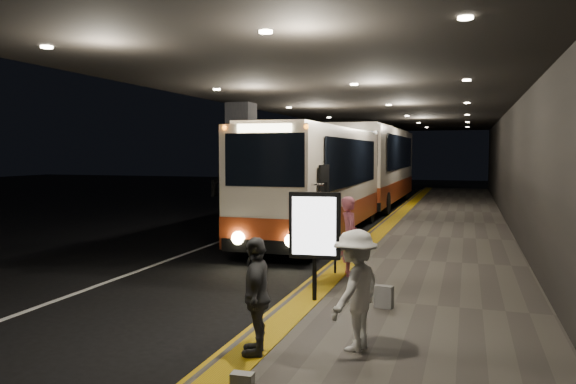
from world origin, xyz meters
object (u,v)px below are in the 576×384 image
Objects in this scene: passenger_waiting_grey at (257,296)px; passenger_boarding at (350,236)px; info_sign at (315,228)px; coach_main at (321,186)px; passenger_waiting_white at (355,290)px; coach_second at (374,170)px; stanchion_post at (335,248)px; bag_polka at (384,297)px.

passenger_boarding is at bearing 161.96° from passenger_waiting_grey.
passenger_boarding is 0.87× the size of info_sign.
coach_main is 6.93× the size of passenger_waiting_white.
coach_second is 7.70× the size of passenger_waiting_white.
coach_main is at bearing -146.96° from passenger_waiting_white.
stanchion_post is (-0.15, 2.31, -0.76)m from info_sign.
passenger_waiting_grey is at bearing -84.43° from coach_second.
passenger_waiting_grey is at bearing -48.21° from passenger_waiting_white.
passenger_waiting_grey is 1.40× the size of stanchion_post.
bag_polka is at bearing -80.01° from coach_second.
passenger_boarding is 4.44× the size of bag_polka.
coach_second is at bearing 96.31° from stanchion_post.
passenger_waiting_white is 1.04× the size of passenger_waiting_grey.
coach_main is 0.90× the size of coach_second.
bag_polka is 2.80m from stanchion_post.
stanchion_post reaches higher than bag_polka.
coach_second is 19.75m from bag_polka.
passenger_waiting_grey is 0.80× the size of info_sign.
stanchion_post is (1.88, -17.02, -1.18)m from coach_second.
passenger_waiting_grey is (-1.20, -0.57, -0.03)m from passenger_waiting_white.
stanchion_post is at bearing -147.45° from passenger_waiting_white.
passenger_waiting_white is at bearing -72.65° from coach_main.
passenger_waiting_grey is 5.11m from stanchion_post.
passenger_waiting_grey is at bearing -88.65° from stanchion_post.
coach_main is 11.40m from passenger_waiting_white.
bag_polka is (3.35, -8.76, -1.33)m from coach_main.
info_sign is at bearing 176.21° from bag_polka.
passenger_boarding is 4.60m from passenger_waiting_white.
info_sign is at bearing -75.71° from coach_main.
coach_second is 22.24m from passenger_waiting_grey.
passenger_waiting_grey is 4.06× the size of bag_polka.
coach_second is at bearing 99.60° from bag_polka.
info_sign is (0.03, 2.79, 0.54)m from passenger_waiting_grey.
passenger_waiting_white is at bearing -92.20° from bag_polka.
passenger_waiting_grey reaches higher than stanchion_post.
passenger_waiting_white is at bearing -81.16° from coach_second.
coach_main is at bearing 110.96° from bag_polka.
coach_main is 5.78× the size of info_sign.
passenger_waiting_white is at bearing -67.43° from info_sign.
coach_second is 19.45m from info_sign.
passenger_waiting_grey is 3.05m from bag_polka.
passenger_waiting_grey reaches higher than bag_polka.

